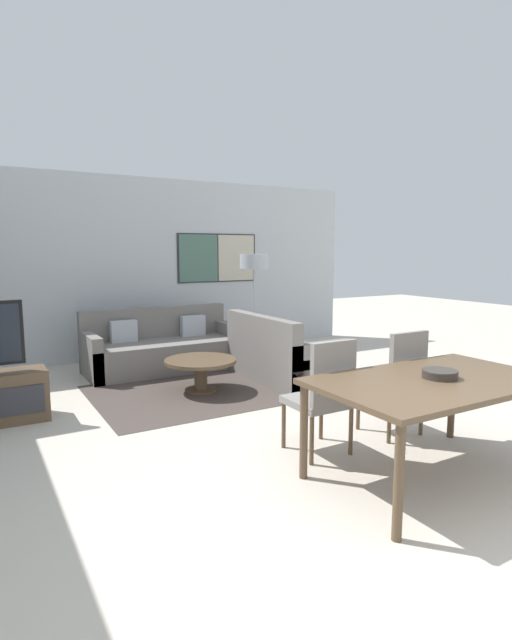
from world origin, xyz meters
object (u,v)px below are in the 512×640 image
(dining_table, at_px, (433,388))
(fruit_bowl, at_px, (440,373))
(coffee_table, at_px, (201,367))
(sofa_side, at_px, (280,358))
(dining_chair_left, at_px, (324,392))
(sofa_main, at_px, (162,349))
(floor_lamp, at_px, (254,267))
(dining_chair_centre, at_px, (398,378))

(dining_table, relative_size, fruit_bowl, 6.86)
(coffee_table, height_order, dining_table, dining_table)
(dining_table, bearing_deg, sofa_side, 78.55)
(dining_chair_left, height_order, fruit_bowl, dining_chair_left)
(sofa_main, bearing_deg, dining_table, -82.87)
(sofa_side, xyz_separation_m, floor_lamp, (0.30, 1.21, 1.15))
(coffee_table, relative_size, fruit_bowl, 3.36)
(dining_chair_centre, bearing_deg, coffee_table, 113.62)
(sofa_main, height_order, dining_chair_centre, dining_chair_centre)
(dining_chair_left, bearing_deg, dining_chair_centre, 1.28)
(sofa_main, bearing_deg, dining_chair_left, -88.20)
(coffee_table, distance_m, dining_chair_centre, 2.42)
(dining_chair_left, xyz_separation_m, dining_chair_centre, (0.85, 0.02, 0.00))
(fruit_bowl, bearing_deg, floor_lamp, 78.57)
(fruit_bowl, bearing_deg, coffee_table, 101.29)
(dining_table, relative_size, dining_chair_centre, 1.80)
(sofa_side, xyz_separation_m, dining_table, (-0.60, -2.98, 0.41))
(dining_table, bearing_deg, coffee_table, 100.31)
(coffee_table, xyz_separation_m, dining_chair_centre, (0.97, -2.21, 0.24))
(sofa_main, relative_size, dining_table, 1.23)
(coffee_table, distance_m, dining_table, 3.04)
(dining_chair_left, distance_m, floor_lamp, 3.80)
(dining_chair_left, relative_size, floor_lamp, 0.60)
(sofa_main, height_order, sofa_side, same)
(sofa_main, xyz_separation_m, fruit_bowl, (0.59, -4.31, 0.51))
(dining_chair_centre, xyz_separation_m, fruit_bowl, (-0.37, -0.76, 0.26))
(floor_lamp, bearing_deg, sofa_side, -103.87)
(dining_table, relative_size, dining_chair_left, 1.80)
(dining_chair_centre, distance_m, floor_lamp, 3.58)
(coffee_table, bearing_deg, floor_lamp, 40.41)
(coffee_table, bearing_deg, sofa_side, 0.76)
(dining_table, bearing_deg, floor_lamp, 77.85)
(coffee_table, relative_size, dining_chair_left, 0.88)
(dining_table, bearing_deg, sofa_main, 97.13)
(dining_chair_left, distance_m, fruit_bowl, 0.92)
(sofa_side, relative_size, floor_lamp, 1.00)
(dining_table, height_order, fruit_bowl, fruit_bowl)
(sofa_main, distance_m, dining_table, 4.36)
(dining_table, bearing_deg, dining_chair_left, 120.12)
(sofa_side, xyz_separation_m, coffee_table, (-1.14, -0.02, 0.02))
(floor_lamp, bearing_deg, fruit_bowl, -101.43)
(sofa_main, distance_m, dining_chair_centre, 3.69)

